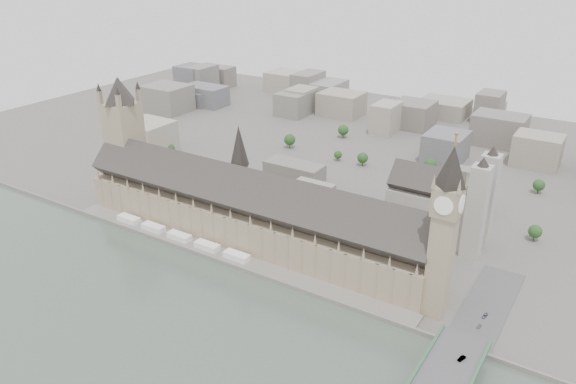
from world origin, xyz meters
The scene contains 13 objects.
ground centered at (0.00, 0.00, 0.00)m, with size 900.00×900.00×0.00m, color #595651.
embankment_wall centered at (0.00, -15.00, 1.50)m, with size 600.00×1.50×3.00m, color slate.
river_terrace centered at (0.00, -7.50, 1.00)m, with size 270.00×15.00×2.00m, color slate.
terrace_tents centered at (-40.00, -7.00, 4.00)m, with size 118.00×7.00×4.00m.
palace_of_westminster centered at (0.00, 19.70, 22.71)m, with size 265.00×40.73×55.44m.
elizabeth_tower centered at (138.00, 8.00, 58.09)m, with size 17.00×17.00×107.50m.
victoria_tower centered at (-122.00, 26.00, 55.20)m, with size 30.00×30.00×100.00m.
central_tower centered at (-10.00, 26.00, 57.92)m, with size 13.00×13.00×48.00m.
westminster_abbey centered at (110.92, 95.00, 25.08)m, with size 68.00×36.00×64.00m.
city_skyline_inland centered at (0.00, 245.00, 19.00)m, with size 720.00×360.00×38.00m, color gray, non-canonical shape.
park_trees centered at (-10.00, 60.00, 7.50)m, with size 110.00×30.00×15.00m, color #214117, non-canonical shape.
car_silver centered at (165.41, -35.11, 11.05)m, with size 1.70×4.88×1.61m, color gray.
car_approach centered at (165.95, 4.65, 10.98)m, with size 2.05×5.04×1.46m, color gray.
Camera 1 is at (208.16, -257.54, 192.64)m, focal length 35.00 mm.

